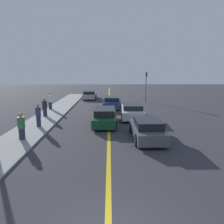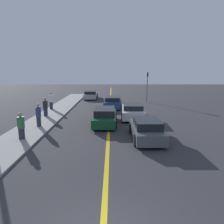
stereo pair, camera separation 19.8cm
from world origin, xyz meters
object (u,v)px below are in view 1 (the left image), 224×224
object	(u,v)px
car_near_right_lane	(147,129)
pedestrian_mid_group	(38,115)
car_ahead_center	(105,116)
traffic_light	(146,84)
car_oncoming_far	(89,95)
pedestrian_by_sign	(50,101)
pedestrian_far_standing	(45,107)
pedestrian_near_curb	(21,126)
car_far_distant	(132,111)
car_parked_left_lot	(112,102)

from	to	relation	value
car_near_right_lane	pedestrian_mid_group	bearing A→B (deg)	159.64
car_near_right_lane	car_ahead_center	xyz separation A→B (m)	(-2.70, 3.78, 0.01)
car_near_right_lane	traffic_light	xyz separation A→B (m)	(2.51, 15.92, 1.79)
car_oncoming_far	traffic_light	xyz separation A→B (m)	(7.81, -3.25, 1.83)
car_ahead_center	pedestrian_mid_group	distance (m)	5.00
pedestrian_mid_group	pedestrian_by_sign	distance (m)	7.41
pedestrian_far_standing	car_near_right_lane	bearing A→B (deg)	-38.21
pedestrian_by_sign	traffic_light	xyz separation A→B (m)	(11.16, 5.89, 1.43)
pedestrian_far_standing	traffic_light	bearing A→B (deg)	41.58
pedestrian_far_standing	pedestrian_near_curb	bearing A→B (deg)	-85.44
car_ahead_center	car_oncoming_far	bearing A→B (deg)	100.49
car_far_distant	pedestrian_mid_group	xyz separation A→B (m)	(-7.26, -3.33, 0.32)
car_ahead_center	pedestrian_far_standing	bearing A→B (deg)	155.01
car_near_right_lane	car_far_distant	distance (m)	6.03
car_oncoming_far	pedestrian_mid_group	xyz separation A→B (m)	(-2.26, -16.47, 0.38)
car_far_distant	car_ahead_center	bearing A→B (deg)	-134.25
car_ahead_center	pedestrian_far_standing	xyz separation A→B (m)	(-5.48, 2.66, 0.29)
pedestrian_far_standing	traffic_light	distance (m)	14.36
car_ahead_center	car_parked_left_lot	world-z (taller)	car_ahead_center
car_parked_left_lot	car_far_distant	bearing A→B (deg)	-69.60
car_far_distant	pedestrian_mid_group	size ratio (longest dim) A/B	2.64
pedestrian_far_standing	traffic_light	world-z (taller)	traffic_light
car_parked_left_lot	car_oncoming_far	size ratio (longest dim) A/B	1.09
car_ahead_center	traffic_light	world-z (taller)	traffic_light
car_parked_left_lot	pedestrian_far_standing	distance (m)	7.97
car_oncoming_far	pedestrian_by_sign	size ratio (longest dim) A/B	2.46
pedestrian_far_standing	pedestrian_by_sign	xyz separation A→B (m)	(-0.48, 3.59, 0.06)
pedestrian_near_curb	pedestrian_by_sign	bearing A→B (deg)	95.62
car_ahead_center	pedestrian_near_curb	size ratio (longest dim) A/B	2.90
car_ahead_center	car_parked_left_lot	bearing A→B (deg)	85.98
pedestrian_far_standing	traffic_light	xyz separation A→B (m)	(10.68, 9.48, 1.49)
car_ahead_center	pedestrian_near_curb	world-z (taller)	pedestrian_near_curb
car_near_right_lane	pedestrian_near_curb	size ratio (longest dim) A/B	2.57
car_far_distant	pedestrian_near_curb	size ratio (longest dim) A/B	2.75
pedestrian_mid_group	pedestrian_far_standing	distance (m)	3.78
car_far_distant	car_oncoming_far	size ratio (longest dim) A/B	1.03
car_near_right_lane	pedestrian_by_sign	size ratio (longest dim) A/B	2.37
car_near_right_lane	car_ahead_center	size ratio (longest dim) A/B	0.89
car_far_distant	pedestrian_mid_group	world-z (taller)	pedestrian_mid_group
car_ahead_center	pedestrian_far_standing	distance (m)	6.10
car_far_distant	pedestrian_far_standing	bearing A→B (deg)	179.56
car_near_right_lane	pedestrian_by_sign	distance (m)	13.25
car_oncoming_far	pedestrian_far_standing	distance (m)	13.06
car_near_right_lane	pedestrian_near_curb	xyz separation A→B (m)	(-7.64, -0.24, 0.28)
car_oncoming_far	car_ahead_center	bearing A→B (deg)	-81.57
car_ahead_center	pedestrian_mid_group	xyz separation A→B (m)	(-4.87, -1.08, 0.32)
pedestrian_mid_group	pedestrian_far_standing	xyz separation A→B (m)	(-0.61, 3.73, -0.03)
car_oncoming_far	pedestrian_near_curb	world-z (taller)	pedestrian_near_curb
pedestrian_near_curb	pedestrian_by_sign	size ratio (longest dim) A/B	0.92
car_far_distant	car_parked_left_lot	distance (m)	5.75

